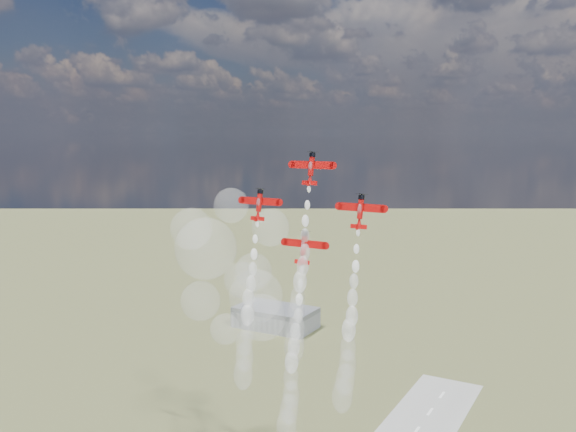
{
  "coord_description": "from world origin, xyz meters",
  "views": [
    {
      "loc": [
        69.06,
        -144.47,
        122.66
      ],
      "look_at": [
        -11.04,
        -0.13,
        100.22
      ],
      "focal_mm": 38.0,
      "sensor_mm": 36.0,
      "label": 1
    }
  ],
  "objects_px": {
    "hangar": "(276,317)",
    "plane_slot": "(304,247)",
    "plane_left": "(259,204)",
    "plane_right": "(360,211)",
    "plane_lead": "(311,168)"
  },
  "relations": [
    {
      "from": "hangar",
      "to": "plane_left",
      "type": "distance_m",
      "value": 227.42
    },
    {
      "from": "hangar",
      "to": "plane_slot",
      "type": "bearing_deg",
      "value": -57.76
    },
    {
      "from": "plane_left",
      "to": "plane_slot",
      "type": "distance_m",
      "value": 18.59
    },
    {
      "from": "plane_slot",
      "to": "hangar",
      "type": "bearing_deg",
      "value": 122.24
    },
    {
      "from": "hangar",
      "to": "plane_left",
      "type": "height_order",
      "value": "plane_left"
    },
    {
      "from": "plane_left",
      "to": "plane_slot",
      "type": "bearing_deg",
      "value": -7.79
    },
    {
      "from": "plane_right",
      "to": "plane_slot",
      "type": "relative_size",
      "value": 1.0
    },
    {
      "from": "plane_left",
      "to": "plane_right",
      "type": "xyz_separation_m",
      "value": [
        30.46,
        0.0,
        0.0
      ]
    },
    {
      "from": "plane_lead",
      "to": "plane_right",
      "type": "relative_size",
      "value": 1.0
    },
    {
      "from": "plane_lead",
      "to": "hangar",
      "type": "bearing_deg",
      "value": 122.84
    },
    {
      "from": "plane_lead",
      "to": "plane_slot",
      "type": "xyz_separation_m",
      "value": [
        0.0,
        -4.17,
        -20.91
      ]
    },
    {
      "from": "plane_lead",
      "to": "plane_slot",
      "type": "bearing_deg",
      "value": -90.0
    },
    {
      "from": "plane_lead",
      "to": "plane_left",
      "type": "xyz_separation_m",
      "value": [
        -15.23,
        -2.08,
        -10.46
      ]
    },
    {
      "from": "hangar",
      "to": "plane_right",
      "type": "bearing_deg",
      "value": -54.15
    },
    {
      "from": "plane_right",
      "to": "plane_lead",
      "type": "bearing_deg",
      "value": 172.21
    }
  ]
}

